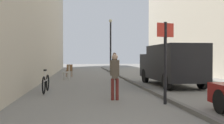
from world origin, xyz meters
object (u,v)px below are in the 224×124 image
object	(u,v)px
bicycle_leaning	(46,83)
cafe_chair_by_doorway	(67,71)
lamp_post	(111,43)
street_sign_post	(165,56)
pedestrian_mid_block	(115,64)
cafe_chair_near_window	(69,70)
delivery_van	(171,64)
pedestrian_main_foreground	(115,74)

from	to	relation	value
bicycle_leaning	cafe_chair_by_doorway	bearing A→B (deg)	85.45
lamp_post	bicycle_leaning	xyz separation A→B (m)	(-4.07, -10.67, -2.34)
street_sign_post	lamp_post	bearing A→B (deg)	-103.62
pedestrian_mid_block	street_sign_post	world-z (taller)	street_sign_post
bicycle_leaning	cafe_chair_near_window	size ratio (longest dim) A/B	1.88
pedestrian_mid_block	street_sign_post	xyz separation A→B (m)	(0.46, -8.35, 0.52)
delivery_van	cafe_chair_near_window	xyz separation A→B (m)	(-5.49, 6.52, -0.60)
cafe_chair_near_window	lamp_post	bearing A→B (deg)	22.69
pedestrian_mid_block	lamp_post	size ratio (longest dim) A/B	0.37
lamp_post	delivery_van	bearing A→B (deg)	-76.95
pedestrian_main_foreground	delivery_van	bearing A→B (deg)	-122.75
pedestrian_main_foreground	bicycle_leaning	size ratio (longest dim) A/B	0.91
pedestrian_main_foreground	cafe_chair_by_doorway	size ratio (longest dim) A/B	1.70
bicycle_leaning	cafe_chair_by_doorway	world-z (taller)	bicycle_leaning
lamp_post	bicycle_leaning	world-z (taller)	lamp_post
street_sign_post	lamp_post	xyz separation A→B (m)	(-0.03, 13.89, 1.18)
delivery_van	cafe_chair_near_window	bearing A→B (deg)	128.49
pedestrian_main_foreground	pedestrian_mid_block	xyz separation A→B (m)	(1.02, 7.40, 0.10)
lamp_post	street_sign_post	bearing A→B (deg)	-89.86
pedestrian_mid_block	street_sign_post	bearing A→B (deg)	-103.66
pedestrian_main_foreground	cafe_chair_by_doorway	bearing A→B (deg)	-68.11
lamp_post	cafe_chair_near_window	bearing A→B (deg)	-144.84
pedestrian_main_foreground	cafe_chair_by_doorway	xyz separation A→B (m)	(-2.02, 8.50, -0.38)
lamp_post	cafe_chair_by_doorway	size ratio (longest dim) A/B	5.06
pedestrian_mid_block	cafe_chair_by_doorway	xyz separation A→B (m)	(-3.04, 1.10, -0.48)
bicycle_leaning	cafe_chair_near_window	xyz separation A→B (m)	(0.65, 8.26, 0.17)
lamp_post	pedestrian_main_foreground	bearing A→B (deg)	-96.36
lamp_post	cafe_chair_near_window	xyz separation A→B (m)	(-3.42, -2.41, -2.18)
bicycle_leaning	cafe_chair_near_window	bearing A→B (deg)	86.52
pedestrian_main_foreground	street_sign_post	distance (m)	1.87
street_sign_post	cafe_chair_near_window	distance (m)	12.03
street_sign_post	cafe_chair_near_window	size ratio (longest dim) A/B	2.77
delivery_van	bicycle_leaning	bearing A→B (deg)	-165.78
cafe_chair_near_window	cafe_chair_by_doorway	size ratio (longest dim) A/B	1.00
pedestrian_main_foreground	bicycle_leaning	world-z (taller)	pedestrian_main_foreground
pedestrian_main_foreground	cafe_chair_by_doorway	world-z (taller)	pedestrian_main_foreground
delivery_van	cafe_chair_near_window	size ratio (longest dim) A/B	5.36
pedestrian_mid_block	cafe_chair_near_window	world-z (taller)	pedestrian_mid_block
street_sign_post	cafe_chair_near_window	world-z (taller)	street_sign_post
pedestrian_mid_block	cafe_chair_by_doorway	distance (m)	3.27
street_sign_post	bicycle_leaning	world-z (taller)	street_sign_post
street_sign_post	cafe_chair_by_doorway	bearing A→B (deg)	-83.46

